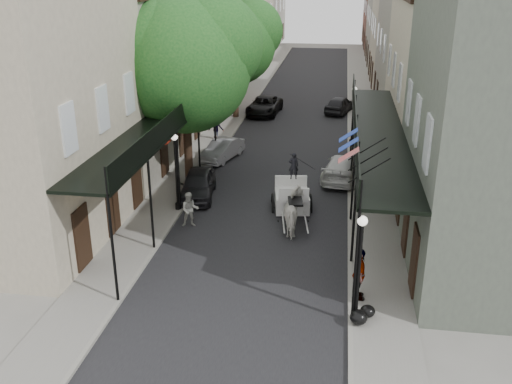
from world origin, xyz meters
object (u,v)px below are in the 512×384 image
(lamppost_right_far, at_px, (353,115))
(car_right_far, at_px, (340,105))
(carriage, at_px, (292,183))
(tree_far, at_px, (240,40))
(car_left_mid, at_px, (222,150))
(horse, at_px, (295,212))
(lamppost_left, at_px, (176,171))
(pedestrian_sidewalk_right, at_px, (359,274))
(pedestrian_walking, at_px, (190,210))
(tree_near, at_px, (193,60))
(car_left_near, at_px, (198,184))
(pedestrian_sidewalk_left, at_px, (216,127))
(car_left_far, at_px, (264,106))
(car_right_near, at_px, (343,168))
(lamppost_right_near, at_px, (359,268))

(lamppost_right_far, relative_size, car_right_far, 0.95)
(carriage, bearing_deg, tree_far, 99.41)
(car_left_mid, bearing_deg, lamppost_right_far, 43.52)
(car_left_mid, height_order, car_right_far, car_right_far)
(horse, bearing_deg, lamppost_left, -22.49)
(pedestrian_sidewalk_right, bearing_deg, pedestrian_walking, 49.50)
(tree_near, distance_m, lamppost_right_far, 12.24)
(car_left_near, distance_m, car_right_far, 20.07)
(pedestrian_walking, height_order, car_right_far, pedestrian_walking)
(lamppost_right_far, relative_size, pedestrian_sidewalk_right, 1.95)
(pedestrian_sidewalk_left, height_order, car_left_far, pedestrian_sidewalk_left)
(pedestrian_sidewalk_right, bearing_deg, car_right_near, -2.56)
(lamppost_right_far, distance_m, carriage, 11.02)
(pedestrian_walking, relative_size, pedestrian_sidewalk_left, 1.00)
(car_right_far, bearing_deg, car_left_far, 29.06)
(pedestrian_sidewalk_right, distance_m, car_left_near, 11.61)
(car_left_mid, xyz_separation_m, car_right_near, (7.20, -2.42, 0.06))
(lamppost_right_far, bearing_deg, tree_near, -136.69)
(carriage, relative_size, car_left_mid, 0.84)
(pedestrian_walking, height_order, pedestrian_sidewalk_right, pedestrian_sidewalk_right)
(tree_far, height_order, car_right_near, tree_far)
(lamppost_right_far, bearing_deg, pedestrian_sidewalk_right, -89.69)
(tree_far, bearing_deg, car_right_far, 19.26)
(lamppost_left, height_order, pedestrian_sidewalk_right, lamppost_left)
(pedestrian_sidewalk_left, xyz_separation_m, car_right_near, (8.41, -6.26, -0.25))
(pedestrian_walking, bearing_deg, pedestrian_sidewalk_right, -51.41)
(lamppost_right_near, relative_size, lamppost_right_far, 1.00)
(horse, bearing_deg, lamppost_right_near, 102.58)
(tree_near, relative_size, pedestrian_sidewalk_left, 6.00)
(lamppost_right_near, distance_m, lamppost_right_far, 20.00)
(lamppost_left, xyz_separation_m, car_right_far, (7.33, 20.79, -1.38))
(horse, height_order, car_left_far, horse)
(pedestrian_sidewalk_left, distance_m, car_right_near, 10.49)
(lamppost_right_near, height_order, pedestrian_sidewalk_right, lamppost_right_near)
(car_right_near, relative_size, car_right_far, 1.18)
(pedestrian_sidewalk_right, height_order, car_right_near, pedestrian_sidewalk_right)
(lamppost_right_far, height_order, pedestrian_sidewalk_right, lamppost_right_far)
(lamppost_right_far, height_order, car_right_near, lamppost_right_far)
(lamppost_left, height_order, car_right_near, lamppost_left)
(pedestrian_sidewalk_left, distance_m, car_left_far, 7.99)
(pedestrian_walking, height_order, car_left_mid, pedestrian_walking)
(tree_far, height_order, pedestrian_walking, tree_far)
(lamppost_left, distance_m, pedestrian_sidewalk_right, 10.70)
(pedestrian_sidewalk_right, bearing_deg, tree_near, 32.37)
(car_right_far, bearing_deg, tree_far, 36.03)
(horse, xyz_separation_m, pedestrian_sidewalk_right, (2.63, -5.25, 0.15))
(tree_far, height_order, lamppost_right_near, tree_far)
(horse, relative_size, car_left_near, 0.55)
(car_right_near, bearing_deg, car_left_far, -56.75)
(lamppost_right_near, xyz_separation_m, car_left_near, (-7.70, 9.92, -1.37))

